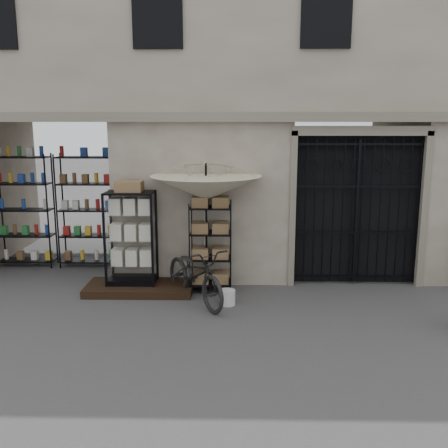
{
  "coord_description": "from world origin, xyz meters",
  "views": [
    {
      "loc": [
        -0.61,
        -7.42,
        3.13
      ],
      "look_at": [
        -0.8,
        1.4,
        1.35
      ],
      "focal_mm": 40.0,
      "sensor_mm": 36.0,
      "label": 1
    }
  ],
  "objects_px": {
    "market_umbrella": "(206,181)",
    "white_bucket": "(227,297)",
    "display_cabinet": "(131,242)",
    "wire_rack": "(211,248)",
    "bicycle": "(195,301)"
  },
  "relations": [
    {
      "from": "market_umbrella",
      "to": "white_bucket",
      "type": "distance_m",
      "value": 2.14
    },
    {
      "from": "market_umbrella",
      "to": "bicycle",
      "type": "distance_m",
      "value": 2.19
    },
    {
      "from": "display_cabinet",
      "to": "bicycle",
      "type": "xyz_separation_m",
      "value": [
        1.24,
        -0.61,
        -0.94
      ]
    },
    {
      "from": "wire_rack",
      "to": "white_bucket",
      "type": "xyz_separation_m",
      "value": [
        0.33,
        -0.75,
        -0.71
      ]
    },
    {
      "from": "market_umbrella",
      "to": "bicycle",
      "type": "relative_size",
      "value": 1.48
    },
    {
      "from": "wire_rack",
      "to": "display_cabinet",
      "type": "bearing_deg",
      "value": 166.53
    },
    {
      "from": "market_umbrella",
      "to": "display_cabinet",
      "type": "bearing_deg",
      "value": 179.57
    },
    {
      "from": "white_bucket",
      "to": "bicycle",
      "type": "relative_size",
      "value": 0.14
    },
    {
      "from": "display_cabinet",
      "to": "wire_rack",
      "type": "xyz_separation_m",
      "value": [
        1.49,
        -0.0,
        -0.09
      ]
    },
    {
      "from": "wire_rack",
      "to": "bicycle",
      "type": "xyz_separation_m",
      "value": [
        -0.25,
        -0.61,
        -0.84
      ]
    },
    {
      "from": "white_bucket",
      "to": "market_umbrella",
      "type": "bearing_deg",
      "value": 118.55
    },
    {
      "from": "display_cabinet",
      "to": "bicycle",
      "type": "bearing_deg",
      "value": -47.17
    },
    {
      "from": "market_umbrella",
      "to": "bicycle",
      "type": "bearing_deg",
      "value": -105.9
    },
    {
      "from": "market_umbrella",
      "to": "white_bucket",
      "type": "xyz_separation_m",
      "value": [
        0.4,
        -0.74,
        -1.96
      ]
    },
    {
      "from": "wire_rack",
      "to": "white_bucket",
      "type": "relative_size",
      "value": 6.16
    }
  ]
}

